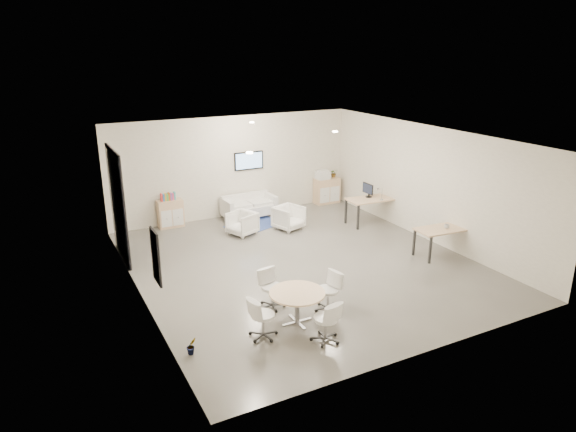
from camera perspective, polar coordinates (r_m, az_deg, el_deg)
The scene contains 21 objects.
room_shell at distance 12.49m, azimuth 1.64°, elevation 1.46°, with size 9.60×10.60×4.80m.
glass_door at distance 13.60m, azimuth -18.47°, elevation 1.48°, with size 0.09×1.90×2.85m.
artwork at distance 9.75m, azimuth -14.48°, elevation -4.43°, with size 0.05×0.54×1.04m.
wall_tv at distance 16.55m, azimuth -4.38°, elevation 6.15°, with size 0.98×0.06×0.58m.
ceiling_spots at distance 12.76m, azimuth -0.93°, elevation 9.11°, with size 3.14×4.14×0.03m.
sideboard_left at distance 15.90m, azimuth -12.92°, elevation 0.26°, with size 0.75×0.39×0.84m.
sideboard_right at distance 17.97m, azimuth 4.33°, elevation 2.82°, with size 0.89×0.43×0.89m.
books at distance 15.74m, azimuth -13.19°, elevation 2.08°, with size 0.44×0.14×0.22m.
printer at distance 17.73m, azimuth 3.89°, elevation 4.59°, with size 0.46×0.39×0.31m.
loveseat at distance 16.49m, azimuth -4.42°, elevation 1.02°, with size 1.70×0.92×0.62m.
blue_rug at distance 15.84m, azimuth -3.67°, elevation -0.95°, with size 1.66×1.11×0.01m, color #32479A.
armchair_left at distance 14.95m, azimuth -5.13°, elevation -0.70°, with size 0.72×0.67×0.74m, color white.
armchair_right at distance 15.33m, azimuth 0.08°, elevation -0.06°, with size 0.75×0.71×0.78m, color white.
desk_rear at distance 15.97m, azimuth 9.26°, elevation 1.68°, with size 1.57×0.87×0.79m.
desk_front at distance 13.92m, azimuth 16.79°, elevation -1.60°, with size 1.46×0.81×0.74m.
monitor at distance 15.98m, azimuth 8.88°, elevation 2.88°, with size 0.20×0.50×0.44m.
round_table at distance 10.13m, azimuth 1.02°, elevation -8.89°, with size 1.10×1.10×0.67m.
meeting_chairs at distance 10.21m, azimuth 1.02°, elevation -9.77°, with size 2.30×2.30×0.82m.
plant_cabinet at distance 18.00m, azimuth 5.11°, elevation 4.67°, with size 0.26×0.29×0.23m, color #3F7F3F.
plant_floor at distance 9.60m, azimuth -10.66°, elevation -14.46°, with size 0.18×0.32×0.14m, color #3F7F3F.
cup at distance 13.89m, azimuth 17.23°, elevation -1.08°, with size 0.13×0.11×0.13m, color white.
Camera 1 is at (-5.83, -10.44, 5.21)m, focal length 32.00 mm.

